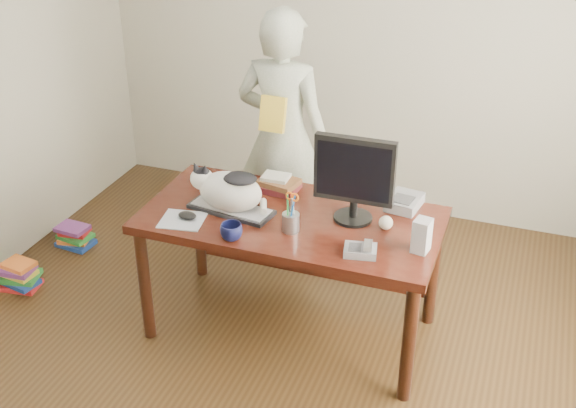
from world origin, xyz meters
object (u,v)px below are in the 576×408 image
at_px(baseball, 386,223).
at_px(person, 283,137).
at_px(desk, 296,233).
at_px(mouse, 187,215).
at_px(pen_cup, 291,220).
at_px(book_stack, 278,184).
at_px(speaker, 422,236).
at_px(book_pile_b, 75,236).
at_px(phone, 361,250).
at_px(book_pile_a, 19,276).
at_px(calculator, 405,202).
at_px(monitor, 354,175).
at_px(coffee_mug, 231,232).
at_px(keyboard, 231,209).
at_px(cat, 228,189).

bearing_deg(baseball, person, 137.93).
relative_size(desk, mouse, 14.26).
bearing_deg(pen_cup, book_stack, 118.99).
height_order(speaker, book_pile_b, speaker).
bearing_deg(speaker, phone, -144.43).
bearing_deg(phone, book_pile_a, 167.84).
distance_m(book_stack, calculator, 0.72).
relative_size(book_pile_a, book_pile_b, 1.05).
distance_m(monitor, coffee_mug, 0.69).
relative_size(keyboard, mouse, 4.34).
xyz_separation_m(pen_cup, person, (-0.40, 0.96, 0.02)).
height_order(desk, book_stack, book_stack).
height_order(book_stack, calculator, book_stack).
bearing_deg(baseball, pen_cup, -157.85).
bearing_deg(keyboard, speaker, 5.26).
distance_m(keyboard, book_stack, 0.35).
bearing_deg(phone, baseball, 67.30).
relative_size(desk, book_pile_a, 5.92).
xyz_separation_m(cat, speaker, (1.06, -0.05, -0.05)).
bearing_deg(book_pile_b, keyboard, -16.34).
relative_size(monitor, speaker, 2.72).
xyz_separation_m(monitor, pen_cup, (-0.27, -0.21, -0.21)).
xyz_separation_m(keyboard, calculator, (0.87, 0.37, 0.02)).
bearing_deg(mouse, book_pile_b, 145.39).
relative_size(desk, speaker, 9.13).
xyz_separation_m(coffee_mug, phone, (0.65, 0.09, -0.02)).
xyz_separation_m(baseball, book_pile_b, (-2.23, 0.31, -0.72)).
bearing_deg(coffee_mug, pen_cup, 36.05).
relative_size(keyboard, phone, 2.74).
distance_m(desk, calculator, 0.62).
xyz_separation_m(mouse, book_pile_a, (-1.24, 0.02, -0.69)).
distance_m(mouse, calculator, 1.18).
relative_size(keyboard, book_pile_a, 1.80).
height_order(cat, monitor, monitor).
height_order(person, book_pile_b, person).
distance_m(baseball, book_pile_a, 2.38).
distance_m(calculator, book_pile_b, 2.38).
xyz_separation_m(cat, person, (-0.01, 0.87, -0.05)).
distance_m(cat, calculator, 0.97).
height_order(pen_cup, phone, pen_cup).
bearing_deg(cat, phone, -4.84).
distance_m(monitor, person, 1.02).
bearing_deg(coffee_mug, person, 97.31).
bearing_deg(book_stack, desk, -39.82).
relative_size(mouse, calculator, 0.47).
bearing_deg(person, cat, 92.53).
distance_m(person, book_pile_b, 1.64).
relative_size(monitor, phone, 2.68).
height_order(mouse, speaker, speaker).
bearing_deg(pen_cup, phone, -13.34).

